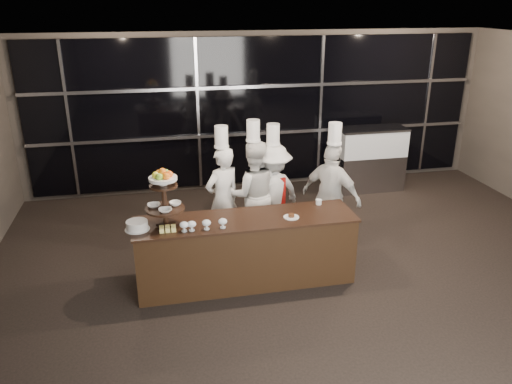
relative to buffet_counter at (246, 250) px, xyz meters
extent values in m
plane|color=black|center=(0.98, -1.38, -0.47)|extent=(10.00, 10.00, 0.00)
plane|color=black|center=(0.98, -1.38, 2.53)|extent=(10.00, 10.00, 0.00)
plane|color=#473F38|center=(0.98, 3.62, 1.03)|extent=(9.00, 0.00, 9.00)
cube|color=black|center=(0.98, 3.56, 1.03)|extent=(8.60, 0.04, 2.80)
cube|color=#A5A5AA|center=(0.98, 3.51, 0.63)|extent=(8.60, 0.06, 0.06)
cube|color=#A5A5AA|center=(0.98, 3.51, 1.53)|extent=(8.60, 0.06, 0.06)
cube|color=#A5A5AA|center=(-2.52, 3.53, 1.03)|extent=(0.05, 0.05, 2.80)
cube|color=#A5A5AA|center=(-0.22, 3.53, 1.03)|extent=(0.05, 0.05, 2.80)
cube|color=#A5A5AA|center=(2.18, 3.53, 1.03)|extent=(0.05, 0.05, 2.80)
cube|color=#A5A5AA|center=(4.48, 3.53, 1.03)|extent=(0.05, 0.05, 2.80)
cube|color=black|center=(0.00, 0.00, -0.02)|extent=(2.80, 0.70, 0.90)
cube|color=black|center=(0.00, 0.00, 0.44)|extent=(2.84, 0.74, 0.03)
cylinder|color=black|center=(-1.00, 0.00, 0.47)|extent=(0.24, 0.24, 0.03)
cylinder|color=black|center=(-1.00, 0.00, 0.80)|extent=(0.06, 0.06, 0.70)
cylinder|color=black|center=(-1.00, 0.00, 0.67)|extent=(0.48, 0.48, 0.02)
cylinder|color=black|center=(-1.00, 0.00, 0.97)|extent=(0.34, 0.34, 0.02)
cylinder|color=white|center=(-1.00, 0.00, 1.02)|extent=(0.10, 0.10, 0.06)
cylinder|color=white|center=(-1.00, 0.00, 1.07)|extent=(0.34, 0.34, 0.04)
sphere|color=#FD6015|center=(-0.92, 0.00, 1.11)|extent=(0.09, 0.09, 0.09)
sphere|color=#66A62A|center=(-0.96, 0.07, 1.11)|extent=(0.09, 0.09, 0.09)
sphere|color=orange|center=(-1.04, 0.07, 1.11)|extent=(0.09, 0.09, 0.09)
sphere|color=#FFF835|center=(-1.08, 0.00, 1.11)|extent=(0.09, 0.09, 0.09)
sphere|color=#81B12D|center=(-1.04, -0.07, 1.11)|extent=(0.09, 0.09, 0.09)
sphere|color=orange|center=(-0.96, -0.07, 1.11)|extent=(0.09, 0.09, 0.09)
sphere|color=orange|center=(-1.00, 0.00, 1.15)|extent=(0.09, 0.09, 0.09)
imported|color=white|center=(-1.13, 0.06, 0.71)|extent=(0.16, 0.16, 0.04)
imported|color=white|center=(-0.87, 0.06, 0.71)|extent=(0.15, 0.15, 0.05)
imported|color=white|center=(-1.00, -0.12, 0.71)|extent=(0.16, 0.16, 0.04)
cylinder|color=silver|center=(-0.79, -0.22, 0.46)|extent=(0.07, 0.07, 0.01)
cylinder|color=silver|center=(-0.79, -0.22, 0.49)|extent=(0.02, 0.02, 0.05)
ellipsoid|color=silver|center=(-0.79, -0.22, 0.54)|extent=(0.11, 0.11, 0.08)
ellipsoid|color=green|center=(-0.79, -0.22, 0.54)|extent=(0.08, 0.08, 0.05)
cylinder|color=silver|center=(-0.70, -0.22, 0.46)|extent=(0.07, 0.07, 0.01)
cylinder|color=silver|center=(-0.70, -0.22, 0.49)|extent=(0.02, 0.02, 0.05)
ellipsoid|color=silver|center=(-0.70, -0.22, 0.54)|extent=(0.11, 0.11, 0.08)
ellipsoid|color=#C1204A|center=(-0.70, -0.22, 0.54)|extent=(0.08, 0.08, 0.05)
cylinder|color=silver|center=(-0.52, -0.22, 0.46)|extent=(0.07, 0.07, 0.01)
cylinder|color=silver|center=(-0.52, -0.22, 0.49)|extent=(0.02, 0.02, 0.05)
ellipsoid|color=silver|center=(-0.52, -0.22, 0.54)|extent=(0.11, 0.11, 0.08)
ellipsoid|color=#FAEEAB|center=(-0.52, -0.22, 0.54)|extent=(0.08, 0.08, 0.05)
cylinder|color=silver|center=(-0.33, -0.22, 0.46)|extent=(0.07, 0.07, 0.01)
cylinder|color=silver|center=(-0.33, -0.22, 0.49)|extent=(0.02, 0.02, 0.05)
ellipsoid|color=silver|center=(-0.33, -0.22, 0.54)|extent=(0.11, 0.11, 0.08)
ellipsoid|color=#4C2312|center=(-0.33, -0.22, 0.54)|extent=(0.08, 0.08, 0.05)
cylinder|color=white|center=(-1.35, -0.05, 0.46)|extent=(0.30, 0.30, 0.01)
cylinder|color=white|center=(-1.35, -0.05, 0.51)|extent=(0.26, 0.26, 0.10)
cube|color=#FAEC7A|center=(-1.06, -0.20, 0.48)|extent=(0.05, 0.06, 0.05)
cube|color=#FAEC7A|center=(-0.99, -0.20, 0.48)|extent=(0.06, 0.06, 0.05)
cube|color=#FAEC7A|center=(-0.92, -0.20, 0.48)|extent=(0.06, 0.06, 0.05)
cube|color=#FAEC7A|center=(-1.06, -0.13, 0.48)|extent=(0.05, 0.06, 0.05)
cube|color=#FAEC7A|center=(-0.99, -0.13, 0.48)|extent=(0.06, 0.06, 0.05)
cube|color=#FAEC7A|center=(-0.92, -0.13, 0.48)|extent=(0.06, 0.06, 0.05)
cylinder|color=white|center=(0.58, -0.10, 0.46)|extent=(0.20, 0.20, 0.01)
cylinder|color=#4C2814|center=(0.58, -0.10, 0.49)|extent=(0.08, 0.08, 0.04)
cylinder|color=white|center=(1.06, 0.25, 0.49)|extent=(0.08, 0.08, 0.07)
cube|color=#A5A5AA|center=(3.03, 2.92, -0.12)|extent=(1.29, 0.55, 0.70)
cube|color=silver|center=(3.03, 2.92, 0.48)|extent=(1.29, 0.55, 0.50)
cube|color=#FFC67F|center=(3.03, 2.92, 0.48)|extent=(1.20, 0.46, 0.40)
cube|color=#A5A5AA|center=(3.03, 2.92, 0.75)|extent=(1.31, 0.57, 0.04)
imported|color=white|center=(-0.15, 0.99, 0.33)|extent=(0.69, 0.60, 1.59)
cylinder|color=white|center=(-0.15, 0.99, 1.28)|extent=(0.19, 0.19, 0.30)
cylinder|color=white|center=(-0.15, 0.99, 1.13)|extent=(0.21, 0.21, 0.03)
imported|color=white|center=(0.32, 1.05, 0.36)|extent=(0.85, 0.69, 1.64)
cylinder|color=white|center=(0.32, 1.05, 1.33)|extent=(0.19, 0.19, 0.30)
cylinder|color=white|center=(0.32, 1.05, 1.18)|extent=(0.21, 0.21, 0.03)
imported|color=silver|center=(0.63, 1.11, 0.31)|extent=(1.16, 0.97, 1.56)
cylinder|color=white|center=(0.63, 1.11, 1.24)|extent=(0.19, 0.19, 0.30)
cylinder|color=white|center=(0.63, 1.11, 1.10)|extent=(0.21, 0.21, 0.03)
cube|color=#9A0F0B|center=(0.63, 0.99, 0.31)|extent=(0.34, 0.03, 0.58)
imported|color=silver|center=(1.42, 0.73, 0.35)|extent=(0.92, 0.98, 1.62)
cylinder|color=white|center=(1.42, 0.73, 1.31)|extent=(0.19, 0.19, 0.30)
cylinder|color=white|center=(1.42, 0.73, 1.16)|extent=(0.21, 0.21, 0.03)
camera|label=1|loc=(-1.08, -5.70, 3.06)|focal=35.00mm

